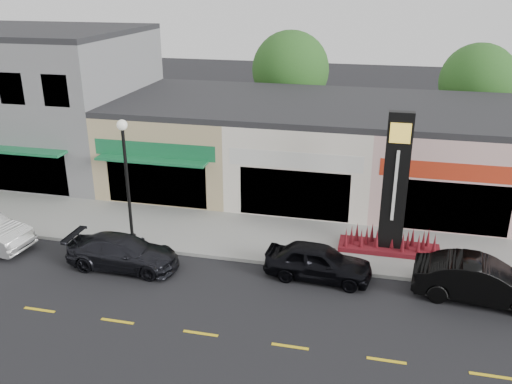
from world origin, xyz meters
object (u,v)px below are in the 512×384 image
Objects in this scene: car_dark_sedan at (123,252)px; car_black_sedan at (318,262)px; pylon_sign at (393,204)px; lamp_west_near at (126,170)px; car_black_conv at (481,281)px.

car_black_sedan is (7.77, 0.95, 0.04)m from car_dark_sedan.
car_black_sedan is (-2.69, -2.71, -1.57)m from pylon_sign.
pylon_sign reaches higher than lamp_west_near.
car_black_conv is (14.22, -1.23, -2.69)m from lamp_west_near.
pylon_sign reaches higher than car_black_conv.
lamp_west_near is 1.20× the size of car_dark_sedan.
car_dark_sedan is 0.96× the size of car_black_conv.
car_dark_sedan is at bearing 100.63° from car_black_sedan.
lamp_west_near reaches higher than car_dark_sedan.
pylon_sign is at bearing -41.09° from car_black_sedan.
car_black_sedan is at bearing 93.67° from car_black_conv.
pylon_sign is 11.20m from car_dark_sedan.
car_black_sedan is at bearing -82.81° from car_dark_sedan.
lamp_west_near is 8.82m from car_black_sedan.
lamp_west_near is at bearing 15.57° from car_dark_sedan.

